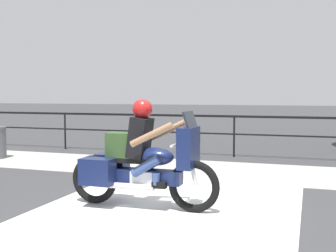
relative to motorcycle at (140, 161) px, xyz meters
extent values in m
plane|color=#38383A|center=(0.44, -0.12, -0.69)|extent=(120.00, 120.00, 0.00)
cube|color=#A8A59E|center=(0.44, 3.28, -0.68)|extent=(44.00, 2.40, 0.01)
cube|color=silver|center=(0.41, -0.32, -0.68)|extent=(3.62, 6.00, 0.01)
cube|color=black|center=(0.44, 5.37, 0.38)|extent=(36.00, 0.04, 0.06)
cube|color=black|center=(0.44, 5.37, -0.08)|extent=(36.00, 0.03, 0.04)
cylinder|color=black|center=(-4.66, 5.37, -0.14)|extent=(0.05, 0.05, 1.10)
cylinder|color=black|center=(0.44, 5.37, -0.14)|extent=(0.05, 0.05, 1.10)
torus|color=black|center=(0.80, 0.00, -0.32)|extent=(0.73, 0.11, 0.73)
torus|color=black|center=(-0.75, 0.00, -0.32)|extent=(0.73, 0.11, 0.73)
cube|color=#141E47|center=(0.03, 0.00, -0.22)|extent=(1.18, 0.22, 0.20)
cube|color=silver|center=(0.06, 0.00, -0.27)|extent=(0.34, 0.26, 0.26)
ellipsoid|color=#141E47|center=(0.21, 0.00, 0.07)|extent=(0.59, 0.30, 0.26)
cube|color=black|center=(-0.13, 0.00, 0.01)|extent=(0.68, 0.28, 0.08)
cube|color=#141E47|center=(0.72, 0.00, 0.22)|extent=(0.20, 0.52, 0.57)
cube|color=#1E232B|center=(0.74, 0.00, 0.61)|extent=(0.10, 0.44, 0.24)
cylinder|color=silver|center=(0.58, 0.00, 0.27)|extent=(0.04, 0.70, 0.04)
cylinder|color=silver|center=(-0.16, -0.16, -0.35)|extent=(0.85, 0.09, 0.09)
cube|color=#141E47|center=(-0.57, -0.24, -0.15)|extent=(0.48, 0.28, 0.38)
cube|color=#141E47|center=(-0.57, 0.24, -0.15)|extent=(0.48, 0.28, 0.38)
cylinder|color=silver|center=(0.77, 0.00, -0.05)|extent=(0.19, 0.06, 0.54)
cube|color=black|center=(0.00, 0.00, 0.33)|extent=(0.32, 0.36, 0.61)
sphere|color=#8C6647|center=(0.04, 0.00, 0.73)|extent=(0.23, 0.23, 0.23)
sphere|color=#B21919|center=(0.04, 0.00, 0.75)|extent=(0.29, 0.29, 0.29)
cylinder|color=#33477A|center=(0.15, -0.15, -0.05)|extent=(0.44, 0.13, 0.34)
cylinder|color=#33477A|center=(0.30, -0.15, -0.22)|extent=(0.11, 0.11, 0.16)
cube|color=black|center=(0.35, -0.15, -0.30)|extent=(0.20, 0.10, 0.09)
cylinder|color=#33477A|center=(0.15, 0.15, -0.05)|extent=(0.44, 0.13, 0.34)
cylinder|color=#33477A|center=(0.30, 0.15, -0.22)|extent=(0.11, 0.11, 0.16)
cube|color=black|center=(0.35, 0.15, -0.30)|extent=(0.20, 0.10, 0.09)
cylinder|color=#8C6647|center=(0.29, -0.30, 0.41)|extent=(0.63, 0.09, 0.36)
cylinder|color=#8C6647|center=(0.29, 0.30, 0.41)|extent=(0.63, 0.09, 0.36)
cube|color=#2D4723|center=(-0.30, 0.00, 0.22)|extent=(0.39, 0.28, 0.36)
camera|label=1|loc=(2.31, -5.57, 0.95)|focal=45.00mm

